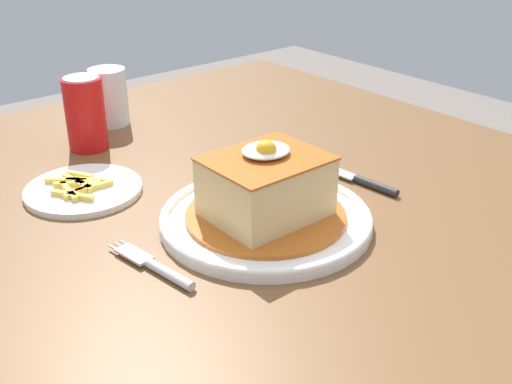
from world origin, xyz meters
The scene contains 8 objects.
dining_table centered at (0.00, 0.00, 0.66)m, with size 1.13×1.05×0.77m.
main_plate centered at (0.01, -0.13, 0.78)m, with size 0.28×0.28×0.02m.
sandwich_meal centered at (0.01, -0.13, 0.83)m, with size 0.21×0.21×0.11m.
fork centered at (-0.16, -0.14, 0.78)m, with size 0.04×0.14×0.01m.
knife centered at (0.20, -0.13, 0.78)m, with size 0.03×0.17×0.01m.
soda_can centered at (-0.05, 0.26, 0.84)m, with size 0.07×0.07×0.12m.
drinking_glass centered at (0.04, 0.34, 0.82)m, with size 0.07×0.07×0.10m.
side_plate_fries centered at (-0.14, 0.11, 0.78)m, with size 0.17×0.17×0.02m.
Camera 1 is at (-0.46, -0.68, 1.18)m, focal length 43.91 mm.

